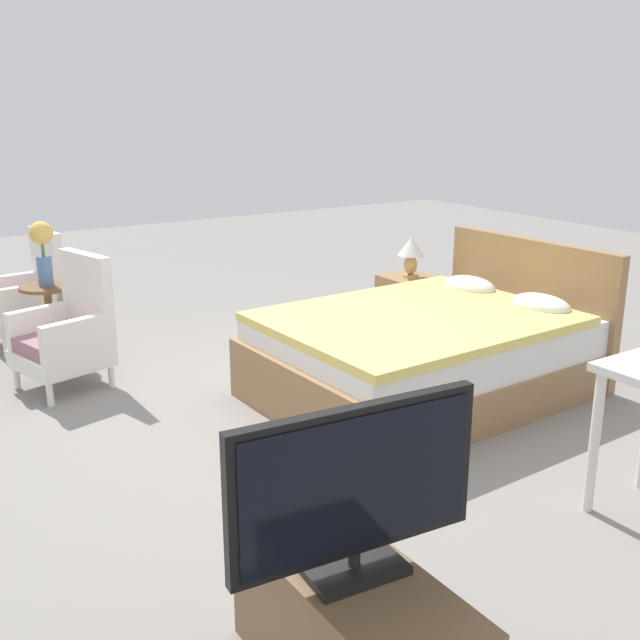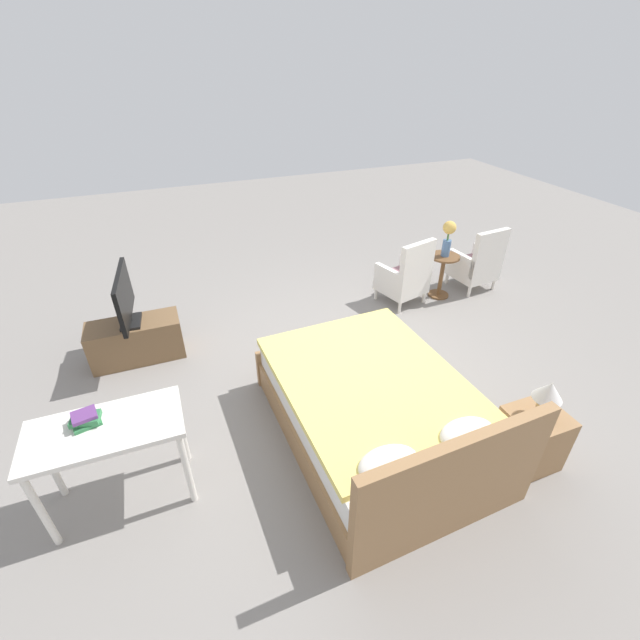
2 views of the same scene
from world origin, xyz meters
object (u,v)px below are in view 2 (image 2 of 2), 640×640
Objects in this scene: armchair_by_window_right at (405,278)px; nightstand at (531,438)px; book_stack at (85,419)px; armchair_by_window_left at (477,264)px; table_lamp at (548,395)px; bed at (376,412)px; side_table at (442,271)px; tv_stand at (136,340)px; vanity_desk at (107,439)px; flower_vase at (448,235)px; tv_flatscreen at (124,298)px.

armchair_by_window_right is 1.76× the size of nightstand.
book_stack is (3.22, -0.92, 0.54)m from nightstand.
armchair_by_window_left reaches higher than table_lamp.
bed is 6.65× the size of table_lamp.
table_lamp reaches higher than side_table.
vanity_desk is (0.14, 1.84, 0.41)m from tv_stand.
bed reaches higher than side_table.
flower_vase is 0.56× the size of tv_flatscreen.
table_lamp is (0.98, 2.68, 0.36)m from side_table.
tv_stand is at bearing -42.08° from table_lamp.
side_table is 2.85m from nightstand.
armchair_by_window_right reaches higher than nightstand.
tv_flatscreen reaches higher than table_lamp.
side_table is 4.57m from book_stack.
armchair_by_window_right is at bearing -179.84° from tv_stand.
bed is 2.80m from tv_flatscreen.
tv_flatscreen reaches higher than nightstand.
bed is 2.09m from vanity_desk.
bed is 4.19× the size of nightstand.
flower_vase reaches higher than table_lamp.
armchair_by_window_left is at bearing -159.65° from book_stack.
flower_vase reaches higher than armchair_by_window_left.
vanity_desk is 5.01× the size of book_stack.
armchair_by_window_left is 3.11m from nightstand.
nightstand is 2.52× the size of book_stack.
armchair_by_window_right is 3.41m from tv_flatscreen.
tv_flatscreen reaches higher than side_table.
nightstand is 0.50× the size of vanity_desk.
flower_vase is at bearing -157.25° from book_stack.
armchair_by_window_left is at bearing -178.52° from flower_vase.
vanity_desk reaches higher than tv_stand.
vanity_desk is 0.20m from book_stack.
armchair_by_window_left is 1.16m from armchair_by_window_right.
tv_stand is 1.87m from book_stack.
armchair_by_window_left is 0.96× the size of tv_stand.
flower_vase is 3.95m from tv_flatscreen.
bed is at bearing -33.23° from table_lamp.
bed reaches higher than armchair_by_window_left.
tv_flatscreen is at bearing -4.90° from tv_stand.
vanity_desk is (3.52, 1.85, 0.27)m from armchair_by_window_right.
table_lamp is 0.34× the size of tv_stand.
armchair_by_window_left is 0.88× the size of vanity_desk.
table_lamp is at bearing 137.95° from tv_flatscreen.
table_lamp is 3.23m from vanity_desk.
bed is 2.11× the size of vanity_desk.
flower_vase is at bearing 178.30° from armchair_by_window_right.
side_table is at bearing 0.00° from flower_vase.
armchair_by_window_right is at bearing -126.25° from bed.
book_stack is at bearing 82.10° from tv_stand.
book_stack is at bearing -15.89° from nightstand.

